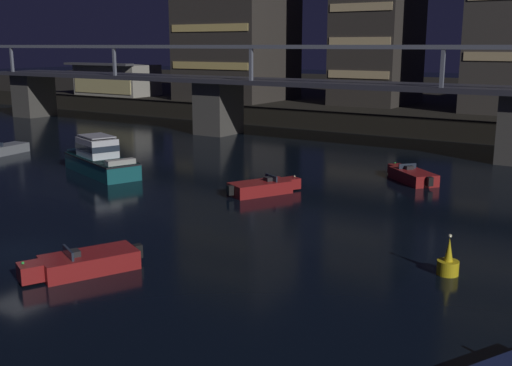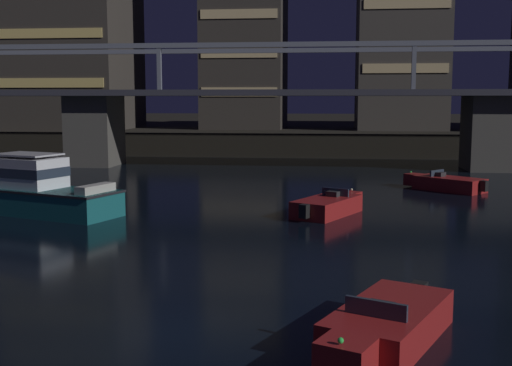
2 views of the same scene
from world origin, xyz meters
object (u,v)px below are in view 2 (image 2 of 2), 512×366
at_px(river_bridge, 286,112).
at_px(tower_west_low, 67,15).
at_px(tower_west_tall, 246,37).
at_px(cabin_cruiser_near_left, 33,191).
at_px(speedboat_mid_left, 446,183).
at_px(speedboat_near_right, 329,206).
at_px(speedboat_near_center, 386,326).

height_order(river_bridge, tower_west_low, tower_west_low).
distance_m(tower_west_tall, cabin_cruiser_near_left, 43.32).
xyz_separation_m(tower_west_low, speedboat_mid_left, (34.00, -27.61, -13.52)).
xyz_separation_m(river_bridge, speedboat_near_right, (3.35, -20.52, -3.90)).
distance_m(tower_west_low, speedboat_mid_left, 45.84).
distance_m(river_bridge, speedboat_near_right, 21.16).
xyz_separation_m(river_bridge, tower_west_low, (-23.85, 15.83, 9.62)).
bearing_deg(speedboat_mid_left, tower_west_low, 140.92).
bearing_deg(tower_west_tall, speedboat_near_center, -79.75).
bearing_deg(tower_west_tall, speedboat_near_right, -77.48).
relative_size(tower_west_tall, speedboat_mid_left, 4.33).
xyz_separation_m(speedboat_near_center, speedboat_near_right, (-1.21, 15.93, 0.00)).
bearing_deg(speedboat_mid_left, speedboat_near_center, -102.77).
bearing_deg(speedboat_mid_left, tower_west_tall, 116.42).
height_order(river_bridge, tower_west_tall, tower_west_tall).
xyz_separation_m(cabin_cruiser_near_left, speedboat_near_center, (15.01, -14.84, -0.64)).
height_order(tower_west_low, tower_west_tall, tower_west_low).
relative_size(river_bridge, cabin_cruiser_near_left, 10.57).
height_order(tower_west_low, cabin_cruiser_near_left, tower_west_low).
bearing_deg(speedboat_mid_left, cabin_cruiser_near_left, -154.48).
relative_size(cabin_cruiser_near_left, speedboat_near_right, 1.88).
xyz_separation_m(tower_west_tall, cabin_cruiser_near_left, (-4.78, -41.67, -10.81)).
height_order(cabin_cruiser_near_left, speedboat_mid_left, cabin_cruiser_near_left).
bearing_deg(tower_west_low, speedboat_near_right, -53.20).
height_order(tower_west_tall, speedboat_near_right, tower_west_tall).
xyz_separation_m(river_bridge, tower_west_tall, (-5.66, 20.06, 7.55)).
height_order(cabin_cruiser_near_left, speedboat_near_center, cabin_cruiser_near_left).
height_order(tower_west_tall, speedboat_near_center, tower_west_tall).
bearing_deg(tower_west_low, tower_west_tall, 13.09).
bearing_deg(river_bridge, tower_west_tall, 105.77).
distance_m(speedboat_near_right, speedboat_mid_left, 11.08).
relative_size(cabin_cruiser_near_left, speedboat_near_center, 1.86).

